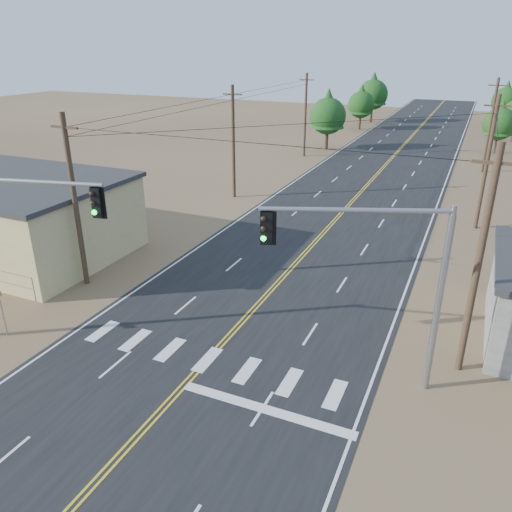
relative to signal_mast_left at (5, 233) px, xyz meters
The scene contains 16 objects.
ground 12.02m from the signal_mast_left, 33.77° to the right, with size 220.00×220.00×0.00m, color olive.
road 26.25m from the signal_mast_left, 69.82° to the left, with size 15.00×200.00×0.02m, color black.
utility_pole_left_near 6.32m from the signal_mast_left, 105.16° to the left, with size 1.80×0.30×10.00m.
utility_pole_left_mid 26.14m from the signal_mast_left, 93.62° to the left, with size 1.80×0.30×10.00m.
utility_pole_left_far 46.11m from the signal_mast_left, 92.05° to the left, with size 1.80×0.30×10.00m.
utility_pole_right_near 20.29m from the signal_mast_left, 17.44° to the left, with size 1.80×0.30×10.00m.
utility_pole_right_mid 32.48m from the signal_mast_left, 53.42° to the left, with size 1.80×0.30×10.00m.
utility_pole_right_far 49.98m from the signal_mast_left, 67.22° to the left, with size 1.80×0.30×10.00m.
signal_mast_left is the anchor object (origin of this frame).
signal_mast_right 16.56m from the signal_mast_left, 11.51° to the left, with size 6.68×2.90×7.98m.
street_sign 4.02m from the signal_mast_left, behind, with size 0.73×0.30×2.59m.
tree_left_near 51.51m from the signal_mast_left, 90.37° to the left, with size 4.77×4.77×7.95m.
tree_left_mid 70.11m from the signal_mast_left, 90.13° to the left, with size 4.31×4.31×7.19m.
tree_left_far 78.84m from the signal_mast_left, 90.11° to the left, with size 5.23×5.23×8.72m.
tree_right_near 61.38m from the signal_mast_left, 70.46° to the left, with size 4.09×4.09×6.82m.
tree_right_far 87.80m from the signal_mast_left, 75.83° to the left, with size 4.48×4.48×7.47m.
Camera 1 is at (9.77, -8.47, 13.33)m, focal length 35.00 mm.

